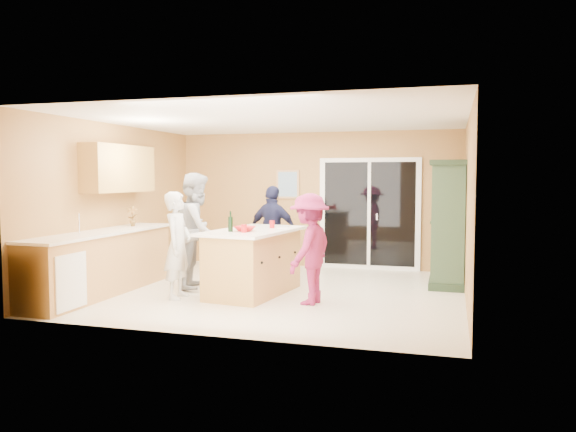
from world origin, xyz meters
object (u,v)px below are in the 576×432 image
(woman_grey, at_px, (197,230))
(woman_white, at_px, (178,245))
(green_hutch, at_px, (448,225))
(woman_magenta, at_px, (310,249))
(kitchen_island, at_px, (253,264))
(woman_navy, at_px, (273,232))

(woman_grey, bearing_deg, woman_white, 173.00)
(green_hutch, xyz_separation_m, woman_magenta, (-1.81, -1.84, -0.21))
(woman_white, xyz_separation_m, woman_magenta, (1.90, 0.18, -0.01))
(woman_white, relative_size, woman_grey, 0.85)
(green_hutch, bearing_deg, kitchen_island, -152.36)
(woman_navy, relative_size, woman_magenta, 1.05)
(green_hutch, relative_size, woman_magenta, 1.32)
(kitchen_island, relative_size, woman_navy, 1.22)
(kitchen_island, distance_m, woman_white, 1.15)
(kitchen_island, height_order, woman_white, woman_white)
(woman_white, bearing_deg, kitchen_island, -64.14)
(woman_grey, bearing_deg, woman_magenta, -119.39)
(kitchen_island, relative_size, woman_magenta, 1.28)
(woman_grey, relative_size, woman_magenta, 1.19)
(woman_grey, xyz_separation_m, woman_magenta, (1.97, -0.61, -0.14))
(woman_navy, bearing_deg, kitchen_island, 105.67)
(woman_navy, bearing_deg, woman_magenta, 131.36)
(woman_grey, bearing_deg, woman_navy, -48.34)
(woman_white, distance_m, woman_navy, 2.14)
(woman_magenta, bearing_deg, woman_grey, -96.73)
(kitchen_island, height_order, green_hutch, green_hutch)
(green_hutch, height_order, woman_navy, green_hutch)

